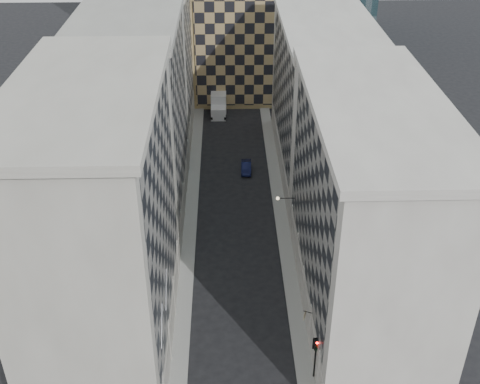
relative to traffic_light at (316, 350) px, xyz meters
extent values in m
cube|color=#999994|center=(-11.15, 24.02, -3.08)|extent=(1.50, 100.00, 0.15)
cube|color=#999994|center=(-0.65, 24.02, -3.08)|extent=(1.50, 100.00, 0.15)
cube|color=#9F9B8F|center=(-16.90, 5.02, 8.34)|extent=(10.00, 22.00, 23.00)
cube|color=gray|center=(-12.02, 5.02, 9.84)|extent=(0.25, 19.36, 18.00)
cube|color=#9F9B8F|center=(-12.10, 5.02, -1.56)|extent=(0.45, 21.12, 3.20)
cube|color=#9F9B8F|center=(-16.90, 5.02, 20.19)|extent=(10.80, 22.80, 0.70)
cylinder|color=#9F9B8F|center=(-12.25, 2.27, -0.96)|extent=(0.90, 0.90, 4.40)
cylinder|color=#9F9B8F|center=(-12.25, 7.77, -0.96)|extent=(0.90, 0.90, 4.40)
cylinder|color=#9F9B8F|center=(-12.25, 13.27, -0.96)|extent=(0.90, 0.90, 4.40)
cube|color=gray|center=(-16.90, 27.02, 7.84)|extent=(10.00, 22.00, 22.00)
cube|color=gray|center=(-12.02, 27.02, 9.34)|extent=(0.25, 19.36, 17.00)
cube|color=gray|center=(-12.10, 27.02, -1.56)|extent=(0.45, 21.12, 3.20)
cube|color=gray|center=(-16.90, 27.02, 19.19)|extent=(10.80, 22.80, 0.70)
cylinder|color=gray|center=(-12.25, 18.77, -0.96)|extent=(0.90, 0.90, 4.40)
cylinder|color=gray|center=(-12.25, 24.27, -0.96)|extent=(0.90, 0.90, 4.40)
cylinder|color=gray|center=(-12.25, 29.77, -0.96)|extent=(0.90, 0.90, 4.40)
cylinder|color=gray|center=(-12.25, 35.27, -0.96)|extent=(0.90, 0.90, 4.40)
cube|color=#9F9B8F|center=(-16.90, 49.02, 7.34)|extent=(10.00, 22.00, 21.00)
cube|color=gray|center=(-12.02, 49.02, 8.84)|extent=(0.25, 19.36, 16.00)
cube|color=#9F9B8F|center=(-12.10, 49.02, -1.56)|extent=(0.45, 21.12, 3.20)
cylinder|color=#9F9B8F|center=(-12.25, 40.77, -0.96)|extent=(0.90, 0.90, 4.40)
cylinder|color=#9F9B8F|center=(-12.25, 46.27, -0.96)|extent=(0.90, 0.90, 4.40)
cylinder|color=#9F9B8F|center=(-12.25, 51.77, -0.96)|extent=(0.90, 0.90, 4.40)
cylinder|color=#9F9B8F|center=(-12.25, 57.27, -0.96)|extent=(0.90, 0.90, 4.40)
cube|color=#B1AAA2|center=(5.10, 9.02, 6.84)|extent=(10.00, 26.00, 20.00)
cube|color=gray|center=(0.22, 9.02, 8.34)|extent=(0.25, 22.88, 15.00)
cube|color=#B1AAA2|center=(0.30, 9.02, -1.56)|extent=(0.45, 24.96, 3.20)
cube|color=#B1AAA2|center=(5.10, 9.02, 17.19)|extent=(10.80, 26.80, 0.70)
cylinder|color=#B1AAA2|center=(0.45, -1.38, -0.96)|extent=(0.90, 0.90, 4.40)
cylinder|color=#B1AAA2|center=(0.45, 3.82, -0.96)|extent=(0.90, 0.90, 4.40)
cylinder|color=#B1AAA2|center=(0.45, 9.02, -0.96)|extent=(0.90, 0.90, 4.40)
cylinder|color=#B1AAA2|center=(0.45, 14.22, -0.96)|extent=(0.90, 0.90, 4.40)
cylinder|color=#B1AAA2|center=(0.45, 19.42, -0.96)|extent=(0.90, 0.90, 4.40)
cube|color=#B1AAA2|center=(5.10, 36.02, 6.34)|extent=(10.00, 28.00, 19.00)
cube|color=gray|center=(0.22, 36.02, 7.84)|extent=(0.25, 24.64, 14.00)
cube|color=#B1AAA2|center=(0.30, 36.02, -1.56)|extent=(0.45, 26.88, 3.20)
cube|color=#B1AAA2|center=(5.10, 36.02, 16.19)|extent=(10.80, 28.80, 0.70)
cube|color=tan|center=(-3.90, 62.02, 5.84)|extent=(16.00, 14.00, 18.00)
cube|color=tan|center=(-3.90, 54.92, 5.84)|extent=(15.20, 0.25, 16.50)
cylinder|color=gray|center=(-11.80, -1.98, 4.84)|extent=(0.10, 2.33, 2.33)
cylinder|color=gray|center=(-11.80, 2.02, 4.84)|extent=(0.10, 2.33, 2.33)
cylinder|color=black|center=(-0.80, 18.02, 3.04)|extent=(1.80, 0.08, 0.08)
sphere|color=#FFE5B2|center=(-1.70, 18.02, 3.04)|extent=(0.36, 0.36, 0.36)
cylinder|color=black|center=(0.00, 0.00, -1.47)|extent=(0.13, 0.13, 3.07)
cube|color=black|center=(0.00, 0.00, 0.59)|extent=(0.35, 0.30, 1.06)
cube|color=black|center=(-0.02, 0.17, 0.59)|extent=(0.53, 0.09, 1.20)
sphere|color=#FF0C07|center=(0.02, -0.16, 0.95)|extent=(0.19, 0.19, 0.19)
sphere|color=#331E05|center=(0.02, -0.16, 0.59)|extent=(0.19, 0.19, 0.19)
sphere|color=black|center=(0.02, -0.16, 0.24)|extent=(0.19, 0.19, 0.19)
cube|color=silver|center=(-8.02, 51.59, -2.22)|extent=(2.32, 2.53, 1.87)
cube|color=silver|center=(-7.98, 54.29, -1.55)|extent=(2.45, 3.78, 3.22)
cylinder|color=black|center=(-9.08, 50.78, -2.69)|extent=(0.33, 0.94, 0.94)
cylinder|color=black|center=(-7.00, 50.75, -2.69)|extent=(0.33, 0.94, 0.94)
cylinder|color=black|center=(-9.00, 55.56, -2.69)|extent=(0.33, 0.94, 0.94)
cylinder|color=black|center=(-6.93, 55.53, -2.69)|extent=(0.33, 0.94, 0.94)
imported|color=#10153B|center=(-4.33, 34.69, -2.55)|extent=(1.40, 3.74, 1.22)
cylinder|color=black|center=(-0.30, 3.31, 1.01)|extent=(0.69, 0.34, 0.06)
cube|color=#BCAF8A|center=(-0.54, 3.31, 0.64)|extent=(0.30, 0.61, 0.64)
camera|label=1|loc=(-6.98, -34.14, 35.86)|focal=45.00mm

